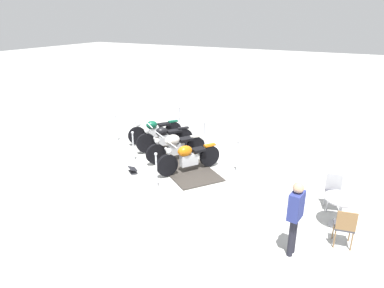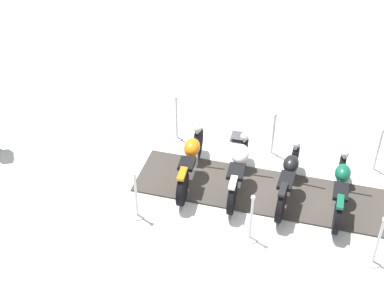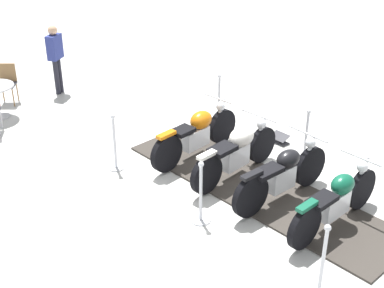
{
  "view_description": "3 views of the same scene",
  "coord_description": "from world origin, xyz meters",
  "px_view_note": "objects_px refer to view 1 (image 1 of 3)",
  "views": [
    {
      "loc": [
        -6.09,
        9.73,
        4.73
      ],
      "look_at": [
        -0.86,
        -0.01,
        0.57
      ],
      "focal_mm": 32.41,
      "sensor_mm": 36.0,
      "label": 1
    },
    {
      "loc": [
        -4.31,
        -7.4,
        7.53
      ],
      "look_at": [
        -1.28,
        0.69,
        1.09
      ],
      "focal_mm": 50.79,
      "sensor_mm": 36.0,
      "label": 2
    },
    {
      "loc": [
        0.39,
        -8.03,
        5.11
      ],
      "look_at": [
        -1.11,
        -0.14,
        0.84
      ],
      "focal_mm": 50.89,
      "sensor_mm": 36.0,
      "label": 3
    }
  ],
  "objects_px": {
    "cafe_chair_near_table": "(334,190)",
    "stanchion_left_mid": "(204,141)",
    "motorcycle_forest": "(155,130)",
    "stanchion_left_front": "(180,123)",
    "motorcycle_copper": "(188,157)",
    "cafe_table": "(341,205)",
    "stanchion_left_rear": "(237,161)",
    "motorcycle_black": "(164,137)",
    "bystander_person": "(295,213)",
    "motorcycle_cream": "(175,146)",
    "stanchion_right_front": "(117,132)",
    "cafe_chair_across_table": "(345,225)",
    "info_placard": "(133,171)",
    "stanchion_right_rear": "(157,177)",
    "stanchion_right_mid": "(134,152)"
  },
  "relations": [
    {
      "from": "cafe_chair_near_table",
      "to": "stanchion_left_mid",
      "type": "bearing_deg",
      "value": -132.38
    },
    {
      "from": "motorcycle_forest",
      "to": "stanchion_left_front",
      "type": "distance_m",
      "value": 1.56
    },
    {
      "from": "stanchion_left_mid",
      "to": "cafe_chair_near_table",
      "type": "bearing_deg",
      "value": 155.52
    },
    {
      "from": "motorcycle_copper",
      "to": "cafe_table",
      "type": "relative_size",
      "value": 2.36
    },
    {
      "from": "stanchion_left_front",
      "to": "stanchion_left_rear",
      "type": "distance_m",
      "value": 4.47
    },
    {
      "from": "motorcycle_forest",
      "to": "motorcycle_black",
      "type": "xyz_separation_m",
      "value": [
        -0.83,
        0.59,
        0.02
      ]
    },
    {
      "from": "bystander_person",
      "to": "stanchion_left_front",
      "type": "bearing_deg",
      "value": -36.89
    },
    {
      "from": "motorcycle_cream",
      "to": "cafe_chair_near_table",
      "type": "relative_size",
      "value": 2.05
    },
    {
      "from": "motorcycle_forest",
      "to": "stanchion_right_front",
      "type": "distance_m",
      "value": 1.5
    },
    {
      "from": "cafe_chair_near_table",
      "to": "cafe_chair_across_table",
      "type": "relative_size",
      "value": 1.0
    },
    {
      "from": "motorcycle_copper",
      "to": "stanchion_right_front",
      "type": "height_order",
      "value": "stanchion_right_front"
    },
    {
      "from": "motorcycle_copper",
      "to": "cafe_chair_near_table",
      "type": "relative_size",
      "value": 2.11
    },
    {
      "from": "motorcycle_black",
      "to": "cafe_chair_near_table",
      "type": "bearing_deg",
      "value": 116.44
    },
    {
      "from": "stanchion_left_mid",
      "to": "cafe_chair_near_table",
      "type": "height_order",
      "value": "stanchion_left_mid"
    },
    {
      "from": "info_placard",
      "to": "stanchion_left_mid",
      "type": "bearing_deg",
      "value": -74.78
    },
    {
      "from": "cafe_table",
      "to": "stanchion_right_rear",
      "type": "bearing_deg",
      "value": 6.41
    },
    {
      "from": "motorcycle_copper",
      "to": "cafe_chair_across_table",
      "type": "height_order",
      "value": "motorcycle_copper"
    },
    {
      "from": "cafe_table",
      "to": "motorcycle_black",
      "type": "bearing_deg",
      "value": -18.92
    },
    {
      "from": "info_placard",
      "to": "stanchion_left_front",
      "type": "bearing_deg",
      "value": -44.46
    },
    {
      "from": "stanchion_left_rear",
      "to": "cafe_chair_across_table",
      "type": "bearing_deg",
      "value": 144.03
    },
    {
      "from": "motorcycle_cream",
      "to": "info_placard",
      "type": "relative_size",
      "value": 4.33
    },
    {
      "from": "motorcycle_forest",
      "to": "stanchion_right_front",
      "type": "bearing_deg",
      "value": -27.79
    },
    {
      "from": "cafe_table",
      "to": "bystander_person",
      "type": "xyz_separation_m",
      "value": [
        0.75,
        1.57,
        0.43
      ]
    },
    {
      "from": "info_placard",
      "to": "cafe_chair_near_table",
      "type": "distance_m",
      "value": 5.94
    },
    {
      "from": "info_placard",
      "to": "stanchion_right_rear",
      "type": "bearing_deg",
      "value": -168.4
    },
    {
      "from": "stanchion_left_mid",
      "to": "stanchion_right_rear",
      "type": "bearing_deg",
      "value": 93.72
    },
    {
      "from": "stanchion_right_front",
      "to": "motorcycle_black",
      "type": "bearing_deg",
      "value": -178.35
    },
    {
      "from": "stanchion_right_rear",
      "to": "bystander_person",
      "type": "bearing_deg",
      "value": 165.69
    },
    {
      "from": "stanchion_left_front",
      "to": "stanchion_left_rear",
      "type": "height_order",
      "value": "stanchion_left_front"
    },
    {
      "from": "cafe_chair_near_table",
      "to": "stanchion_right_mid",
      "type": "bearing_deg",
      "value": -107.79
    },
    {
      "from": "stanchion_left_mid",
      "to": "stanchion_right_rear",
      "type": "xyz_separation_m",
      "value": [
        -0.23,
        3.5,
        0.06
      ]
    },
    {
      "from": "stanchion_right_rear",
      "to": "cafe_chair_near_table",
      "type": "xyz_separation_m",
      "value": [
        -4.55,
        -1.32,
        0.12
      ]
    },
    {
      "from": "stanchion_left_mid",
      "to": "cafe_chair_across_table",
      "type": "relative_size",
      "value": 1.17
    },
    {
      "from": "stanchion_left_mid",
      "to": "stanchion_left_rear",
      "type": "xyz_separation_m",
      "value": [
        -1.81,
        1.31,
        0.05
      ]
    },
    {
      "from": "stanchion_left_front",
      "to": "info_placard",
      "type": "distance_m",
      "value": 4.28
    },
    {
      "from": "motorcycle_forest",
      "to": "bystander_person",
      "type": "bearing_deg",
      "value": 92.0
    },
    {
      "from": "cafe_chair_across_table",
      "to": "bystander_person",
      "type": "height_order",
      "value": "bystander_person"
    },
    {
      "from": "motorcycle_black",
      "to": "bystander_person",
      "type": "height_order",
      "value": "bystander_person"
    },
    {
      "from": "stanchion_right_front",
      "to": "info_placard",
      "type": "height_order",
      "value": "stanchion_right_front"
    },
    {
      "from": "stanchion_right_mid",
      "to": "stanchion_left_rear",
      "type": "xyz_separation_m",
      "value": [
        -3.39,
        -0.88,
        0.02
      ]
    },
    {
      "from": "bystander_person",
      "to": "motorcycle_black",
      "type": "bearing_deg",
      "value": -27.13
    },
    {
      "from": "stanchion_left_rear",
      "to": "cafe_chair_near_table",
      "type": "distance_m",
      "value": 3.09
    },
    {
      "from": "cafe_chair_across_table",
      "to": "bystander_person",
      "type": "bearing_deg",
      "value": 118.76
    },
    {
      "from": "stanchion_left_rear",
      "to": "motorcycle_forest",
      "type": "bearing_deg",
      "value": -15.74
    },
    {
      "from": "motorcycle_forest",
      "to": "stanchion_right_mid",
      "type": "distance_m",
      "value": 2.02
    },
    {
      "from": "motorcycle_black",
      "to": "motorcycle_cream",
      "type": "distance_m",
      "value": 1.02
    },
    {
      "from": "motorcycle_copper",
      "to": "info_placard",
      "type": "xyz_separation_m",
      "value": [
        1.52,
        0.88,
        -0.45
      ]
    },
    {
      "from": "stanchion_right_mid",
      "to": "cafe_table",
      "type": "bearing_deg",
      "value": 173.36
    },
    {
      "from": "cafe_chair_near_table",
      "to": "bystander_person",
      "type": "distance_m",
      "value": 2.45
    },
    {
      "from": "stanchion_left_front",
      "to": "bystander_person",
      "type": "height_order",
      "value": "bystander_person"
    }
  ]
}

